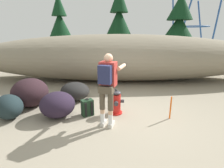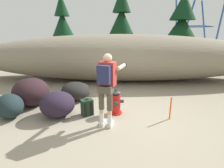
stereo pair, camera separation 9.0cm
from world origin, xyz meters
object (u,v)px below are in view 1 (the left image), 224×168
(spare_backpack, at_px, (87,108))
(survey_stake, at_px, (171,108))
(fire_hydrant, at_px, (116,102))
(boulder_large, at_px, (30,92))
(boulder_outlier, at_px, (9,107))
(boulder_mid, at_px, (58,104))
(utility_worker, at_px, (108,81))
(boulder_small, at_px, (75,91))

(spare_backpack, xyz_separation_m, survey_stake, (2.15, -0.17, 0.08))
(spare_backpack, relative_size, survey_stake, 0.78)
(fire_hydrant, bearing_deg, spare_backpack, -170.71)
(boulder_large, distance_m, boulder_outlier, 0.83)
(spare_backpack, bearing_deg, survey_stake, -123.70)
(spare_backpack, distance_m, boulder_large, 1.92)
(fire_hydrant, distance_m, spare_backpack, 0.78)
(fire_hydrant, height_order, boulder_mid, fire_hydrant)
(utility_worker, xyz_separation_m, boulder_large, (-2.38, 1.11, -0.66))
(fire_hydrant, xyz_separation_m, boulder_small, (-1.35, 1.04, -0.03))
(fire_hydrant, relative_size, boulder_outlier, 0.81)
(boulder_mid, height_order, boulder_outlier, boulder_mid)
(fire_hydrant, relative_size, survey_stake, 1.16)
(boulder_large, height_order, boulder_small, boulder_large)
(boulder_large, relative_size, boulder_mid, 1.18)
(boulder_small, bearing_deg, boulder_large, -156.10)
(boulder_large, height_order, boulder_mid, boulder_large)
(boulder_small, xyz_separation_m, survey_stake, (2.73, -1.33, 0.01))
(fire_hydrant, distance_m, utility_worker, 0.99)
(fire_hydrant, distance_m, survey_stake, 1.41)
(boulder_large, bearing_deg, boulder_small, 23.90)
(boulder_mid, height_order, boulder_small, boulder_mid)
(boulder_small, xyz_separation_m, boulder_outlier, (-1.41, -1.34, 0.02))
(boulder_large, xyz_separation_m, survey_stake, (3.95, -0.79, -0.12))
(spare_backpack, height_order, boulder_small, boulder_small)
(boulder_outlier, distance_m, survey_stake, 4.14)
(utility_worker, relative_size, boulder_mid, 1.86)
(survey_stake, bearing_deg, boulder_outlier, -179.88)
(utility_worker, bearing_deg, boulder_outlier, 100.81)
(utility_worker, xyz_separation_m, boulder_small, (-1.16, 1.65, -0.79))
(survey_stake, bearing_deg, boulder_small, 153.98)
(boulder_large, distance_m, survey_stake, 4.03)
(boulder_large, bearing_deg, boulder_outlier, -103.24)
(boulder_small, distance_m, boulder_outlier, 1.95)
(boulder_large, distance_m, boulder_mid, 1.26)
(spare_backpack, height_order, survey_stake, survey_stake)
(spare_backpack, relative_size, boulder_small, 0.46)
(utility_worker, height_order, boulder_large, utility_worker)
(spare_backpack, xyz_separation_m, boulder_small, (-0.58, 1.17, 0.07))
(utility_worker, bearing_deg, boulder_small, 52.63)
(fire_hydrant, height_order, utility_worker, utility_worker)
(utility_worker, height_order, spare_backpack, utility_worker)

